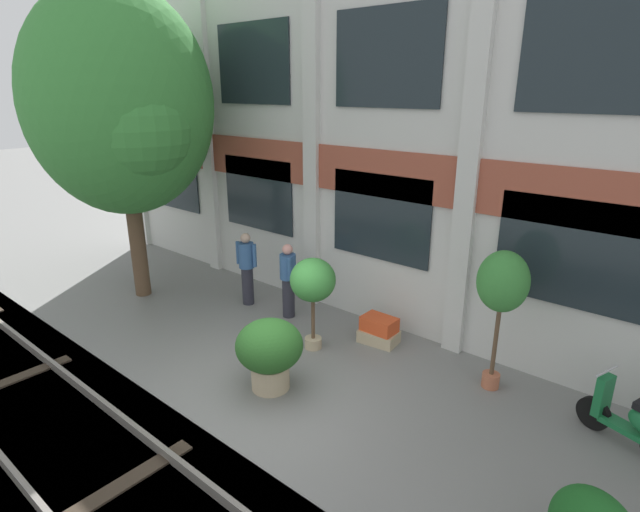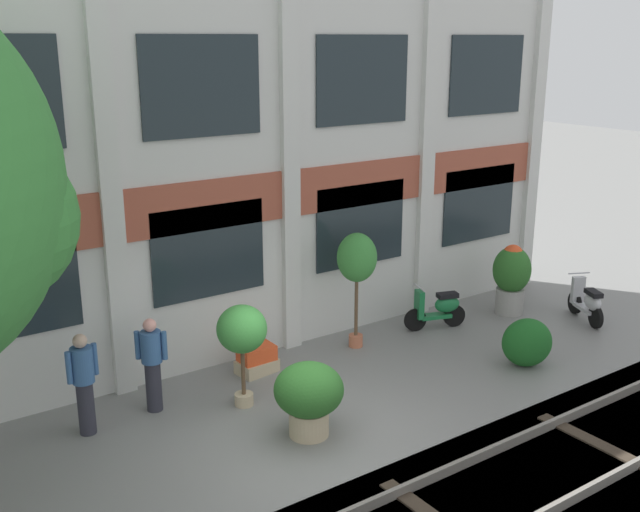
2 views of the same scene
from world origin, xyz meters
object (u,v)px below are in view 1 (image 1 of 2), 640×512
Objects in this scene: resident_by_doorway at (247,267)px; resident_watching_tracks at (288,278)px; potted_plant_low_pan at (313,282)px; potted_plant_square_trough at (379,331)px; potted_plant_ribbed_drum at (269,350)px; broadleaf_tree at (121,108)px; potted_plant_tall_urn at (503,285)px; scooter_near_curb at (633,421)px.

resident_watching_tracks is (1.16, 0.11, -0.03)m from resident_by_doorway.
potted_plant_low_pan reaches higher than potted_plant_square_trough.
potted_plant_ribbed_drum is at bearing -101.41° from potted_plant_square_trough.
potted_plant_ribbed_drum is 3.46m from resident_by_doorway.
broadleaf_tree is 4.18× the size of resident_watching_tracks.
potted_plant_low_pan is at bearing -163.75° from potted_plant_tall_urn.
resident_by_doorway is 1.03× the size of resident_watching_tracks.
resident_watching_tracks is (-4.36, -0.20, -0.93)m from potted_plant_tall_urn.
potted_plant_ribbed_drum is 0.67× the size of potted_plant_low_pan.
potted_plant_ribbed_drum is 0.51× the size of potted_plant_tall_urn.
potted_plant_tall_urn is at bearing 12.00° from scooter_near_curb.
resident_watching_tracks is at bearing -172.67° from potted_plant_square_trough.
broadleaf_tree is 7.07m from potted_plant_square_trough.
resident_watching_tracks is at bearing 21.15° from broadleaf_tree.
potted_plant_square_trough is (0.82, 0.97, -1.07)m from potted_plant_low_pan.
potted_plant_tall_urn is at bearing 80.45° from resident_by_doorway.
potted_plant_ribbed_drum is 5.20m from scooter_near_curb.
potted_plant_tall_urn is 1.41× the size of resident_by_doorway.
scooter_near_curb is (4.74, 2.11, -0.25)m from potted_plant_ribbed_drum.
scooter_near_curb reaches higher than potted_plant_square_trough.
potted_plant_tall_urn is 1.75× the size of scooter_near_curb.
potted_plant_square_trough is at bearing 78.59° from potted_plant_ribbed_drum.
resident_watching_tracks is (-6.38, 0.04, 0.43)m from scooter_near_curb.
resident_watching_tracks is at bearing 127.31° from potted_plant_ribbed_drum.
potted_plant_square_trough is 0.46× the size of resident_by_doorway.
potted_plant_ribbed_drum is at bearing -76.87° from potted_plant_low_pan.
broadleaf_tree reaches higher than potted_plant_square_trough.
potted_plant_ribbed_drum is 0.73× the size of resident_watching_tracks.
resident_watching_tracks is at bearing 82.75° from resident_by_doorway.
potted_plant_low_pan is at bearing 25.98° from scooter_near_curb.
potted_plant_square_trough is at bearing 16.12° from broadleaf_tree.
broadleaf_tree reaches higher than potted_plant_tall_urn.
broadleaf_tree is at bearing -163.88° from potted_plant_square_trough.
potted_plant_tall_urn is 3.05× the size of potted_plant_square_trough.
potted_plant_tall_urn reaches higher than resident_watching_tracks.
potted_plant_tall_urn is 1.32× the size of potted_plant_low_pan.
potted_plant_low_pan is at bearing 103.13° from potted_plant_ribbed_drum.
broadleaf_tree is at bearing -168.88° from potted_plant_tall_urn.
broadleaf_tree reaches higher than potted_plant_ribbed_drum.
potted_plant_ribbed_drum reaches higher than potted_plant_square_trough.
broadleaf_tree is at bearing 171.15° from potted_plant_ribbed_drum.
scooter_near_curb is (4.26, -0.31, 0.19)m from potted_plant_square_trough.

